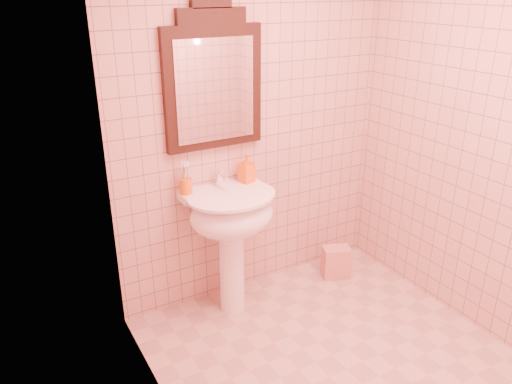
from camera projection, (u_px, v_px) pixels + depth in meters
floor at (347, 369)px, 2.93m from camera, size 2.20×2.20×0.00m
back_wall at (254, 120)px, 3.33m from camera, size 2.00×0.02×2.50m
pedestal_sink at (231, 223)px, 3.23m from camera, size 0.58×0.58×0.86m
faucet at (221, 179)px, 3.24m from camera, size 0.04×0.16×0.11m
mirror at (214, 82)px, 3.05m from camera, size 0.65×0.06×0.90m
toothbrush_cup at (186, 186)px, 3.14m from camera, size 0.08×0.08×0.19m
soap_dispenser at (246, 168)px, 3.31m from camera, size 0.10×0.11×0.19m
towel at (336, 262)px, 3.82m from camera, size 0.24×0.20×0.25m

